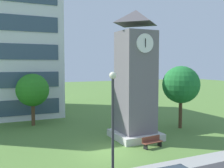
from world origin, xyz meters
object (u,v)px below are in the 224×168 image
(clock_tower, at_px, (136,82))
(tree_by_building, at_px, (33,90))
(street_lamp, at_px, (113,118))
(tree_near_tower, at_px, (181,85))
(park_bench, at_px, (152,142))

(clock_tower, height_order, tree_by_building, clock_tower)
(street_lamp, bearing_deg, tree_near_tower, 37.76)
(clock_tower, xyz_separation_m, tree_near_tower, (6.07, 1.33, -0.55))
(tree_by_building, bearing_deg, clock_tower, -49.53)
(tree_by_building, xyz_separation_m, tree_near_tower, (13.63, -7.52, 0.66))
(park_bench, xyz_separation_m, tree_by_building, (-7.43, 11.71, 3.35))
(clock_tower, relative_size, tree_by_building, 2.01)
(clock_tower, distance_m, tree_near_tower, 6.24)
(park_bench, distance_m, tree_near_tower, 8.48)
(park_bench, bearing_deg, tree_near_tower, 34.03)
(clock_tower, height_order, street_lamp, clock_tower)
(clock_tower, distance_m, street_lamp, 9.94)
(street_lamp, height_order, tree_near_tower, tree_near_tower)
(park_bench, relative_size, tree_near_tower, 0.29)
(clock_tower, xyz_separation_m, park_bench, (-0.12, -2.85, -4.57))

